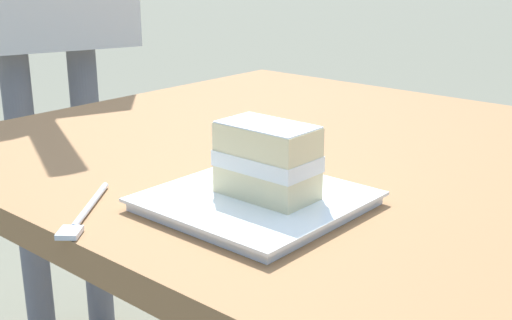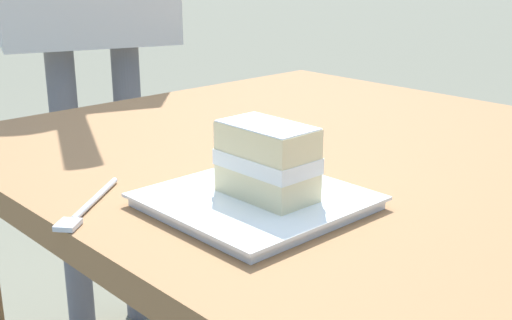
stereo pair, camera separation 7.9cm
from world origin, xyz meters
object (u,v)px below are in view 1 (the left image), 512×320
(dessert_fork, at_px, (84,213))
(patio_table, at_px, (335,214))
(dessert_plate, at_px, (256,201))
(cake_slice, at_px, (267,160))

(dessert_fork, bearing_deg, patio_table, 81.46)
(dessert_plate, distance_m, cake_slice, 0.05)
(patio_table, distance_m, dessert_fork, 0.46)
(patio_table, height_order, cake_slice, cake_slice)
(cake_slice, height_order, dessert_fork, cake_slice)
(cake_slice, bearing_deg, patio_table, 106.48)
(patio_table, distance_m, cake_slice, 0.33)
(dessert_plate, xyz_separation_m, cake_slice, (0.01, 0.01, 0.05))
(patio_table, distance_m, dessert_plate, 0.31)
(patio_table, relative_size, dessert_plate, 4.90)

